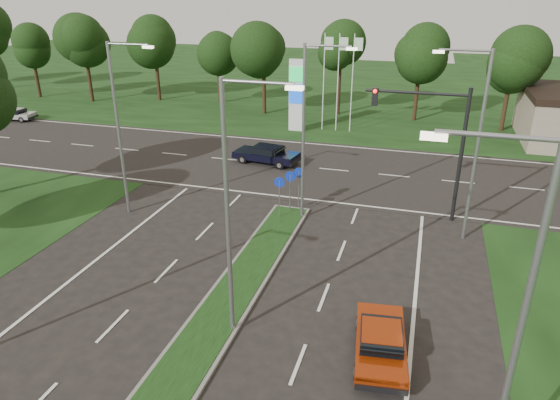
# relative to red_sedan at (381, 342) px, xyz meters

# --- Properties ---
(verge_far) EXTENTS (160.00, 50.00, 0.02)m
(verge_far) POSITION_rel_red_sedan_xyz_m (-6.00, 48.81, -0.58)
(verge_far) COLOR black
(verge_far) RESTS_ON ground
(cross_road) EXTENTS (160.00, 12.00, 0.02)m
(cross_road) POSITION_rel_red_sedan_xyz_m (-6.00, 17.81, -0.58)
(cross_road) COLOR black
(cross_road) RESTS_ON ground
(median_kerb) EXTENTS (2.00, 26.00, 0.12)m
(median_kerb) POSITION_rel_red_sedan_xyz_m (-6.00, -2.19, -0.52)
(median_kerb) COLOR slate
(median_kerb) RESTS_ON ground
(streetlight_median_near) EXTENTS (2.53, 0.22, 9.00)m
(streetlight_median_near) POSITION_rel_red_sedan_xyz_m (-5.00, -0.19, 4.50)
(streetlight_median_near) COLOR gray
(streetlight_median_near) RESTS_ON ground
(streetlight_median_far) EXTENTS (2.53, 0.22, 9.00)m
(streetlight_median_far) POSITION_rel_red_sedan_xyz_m (-5.00, 9.81, 4.50)
(streetlight_median_far) COLOR gray
(streetlight_median_far) RESTS_ON ground
(streetlight_left_far) EXTENTS (2.53, 0.22, 9.00)m
(streetlight_left_far) POSITION_rel_red_sedan_xyz_m (-14.30, 7.81, 4.50)
(streetlight_left_far) COLOR gray
(streetlight_left_far) RESTS_ON ground
(streetlight_right_far) EXTENTS (2.53, 0.22, 9.00)m
(streetlight_right_far) POSITION_rel_red_sedan_xyz_m (2.80, 9.81, 4.50)
(streetlight_right_far) COLOR gray
(streetlight_right_far) RESTS_ON ground
(streetlight_right_near) EXTENTS (2.53, 0.22, 9.00)m
(streetlight_right_near) POSITION_rel_red_sedan_xyz_m (2.80, -4.19, 4.50)
(streetlight_right_near) COLOR gray
(streetlight_right_near) RESTS_ON ground
(traffic_signal) EXTENTS (5.10, 0.42, 7.00)m
(traffic_signal) POSITION_rel_red_sedan_xyz_m (1.19, 11.81, 4.07)
(traffic_signal) COLOR black
(traffic_signal) RESTS_ON ground
(median_signs) EXTENTS (1.16, 1.76, 2.38)m
(median_signs) POSITION_rel_red_sedan_xyz_m (-6.00, 10.21, 1.13)
(median_signs) COLOR gray
(median_signs) RESTS_ON ground
(gas_pylon) EXTENTS (5.80, 1.26, 8.00)m
(gas_pylon) POSITION_rel_red_sedan_xyz_m (-9.79, 26.86, 2.62)
(gas_pylon) COLOR silver
(gas_pylon) RESTS_ON ground
(treeline_far) EXTENTS (6.00, 6.00, 9.90)m
(treeline_far) POSITION_rel_red_sedan_xyz_m (-5.90, 33.74, 6.25)
(treeline_far) COLOR black
(treeline_far) RESTS_ON ground
(red_sedan) EXTENTS (2.08, 4.10, 1.08)m
(red_sedan) POSITION_rel_red_sedan_xyz_m (0.00, 0.00, 0.00)
(red_sedan) COLOR maroon
(red_sedan) RESTS_ON ground
(navy_sedan) EXTENTS (4.69, 2.47, 1.23)m
(navy_sedan) POSITION_rel_red_sedan_xyz_m (-9.82, 17.87, 0.08)
(navy_sedan) COLOR black
(navy_sedan) RESTS_ON ground
(far_car_a) EXTENTS (3.91, 2.09, 1.07)m
(far_car_a) POSITION_rel_red_sedan_xyz_m (-36.02, 22.81, -0.00)
(far_car_a) COLOR #ACACAC
(far_car_a) RESTS_ON ground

